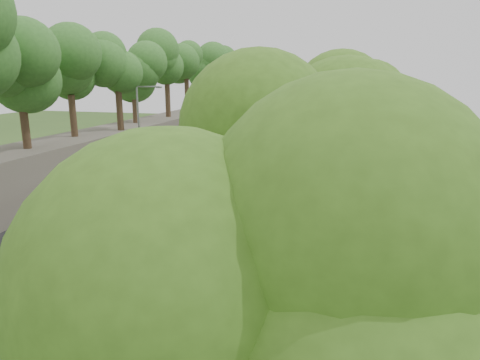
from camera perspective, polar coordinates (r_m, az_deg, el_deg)
The scene contains 25 objects.
ground at distance 24.59m, azimuth -6.02°, elevation -7.47°, with size 140.00×140.00×0.00m, color #33511E.
road at distance 39.85m, azimuth -5.59°, elevation 0.96°, with size 11.20×66.00×0.04m, color black.
sidewalk at distance 37.85m, azimuth 5.76°, elevation 0.26°, with size 4.20×66.00×0.05m, color gray.
jersey_barrier at distance 38.20m, azimuth 2.36°, elevation 0.88°, with size 0.42×66.00×0.60m, color #6FC422.
rock_embankment at distance 42.96m, azimuth -15.85°, elevation 4.13°, with size 5.00×66.00×4.00m, color #595147.
chainlink_fence at distance 37.36m, azimuth 8.97°, elevation 1.51°, with size 0.04×66.00×2.00m, color slate.
trees_embankment at distance 42.16m, azimuth -16.04°, elevation 15.56°, with size 6.40×66.00×13.00m, color #3E7C2D, non-canonical shape.
trees_fenceside at distance 36.39m, azimuth 13.08°, elevation 10.55°, with size 7.00×66.00×14.00m, color #518625, non-canonical shape.
streetlight at distance 40.25m, azimuth -13.08°, elevation 7.47°, with size 2.52×0.22×8.00m.
signpost at distance 20.91m, azimuth -6.42°, elevation -5.66°, with size 0.62×0.09×3.10m.
construction_barrel at distance 44.49m, azimuth 9.37°, elevation 2.82°, with size 0.53×0.53×0.87m, color orange.
concrete_block at distance 21.73m, azimuth 3.06°, elevation -9.02°, with size 1.28×0.96×0.86m, color gray.
car_1 at distance 31.32m, azimuth -19.92°, elevation -1.83°, with size 1.77×5.07×1.67m, color beige.
car_2 at distance 34.07m, azimuth -16.14°, elevation -0.41°, with size 2.55×5.54×1.54m, color #500D1B.
car_3 at distance 40.72m, azimuth -10.81°, elevation 2.28°, with size 2.33×5.74×1.66m, color black.
car_4 at distance 44.02m, azimuth -10.80°, elevation 3.07°, with size 1.82×4.53×1.54m, color #9A7C66.
car_5 at distance 47.29m, azimuth -8.29°, elevation 3.99°, with size 1.74×5.00×1.65m, color silver.
car_6 at distance 48.36m, azimuth -8.09°, elevation 4.06°, with size 2.30×4.98×1.38m, color black.
car_7 at distance 57.38m, azimuth -4.07°, elevation 5.77°, with size 2.10×5.17×1.50m, color maroon.
car_8 at distance 58.99m, azimuth -3.90°, elevation 6.00°, with size 1.78×4.43×1.51m, color silver.
painter_0 at distance 31.87m, azimuth 0.70°, elevation -0.62°, with size 0.85×0.55×1.74m, color #C97707.
painter_1 at distance 24.87m, azimuth -3.08°, elevation -5.14°, with size 0.56×0.37×1.54m, color silver.
painter_2 at distance 25.18m, azimuth -2.79°, elevation -4.56°, with size 0.89×0.69×1.82m, color black.
painter_3 at distance 26.65m, azimuth -0.73°, elevation -3.47°, with size 1.18×0.68×1.83m, color brown.
person_far at distance 48.92m, azimuth 9.48°, elevation 4.40°, with size 1.08×0.45×1.85m, color black.
Camera 1 is at (8.38, -21.31, 8.97)m, focal length 32.00 mm.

